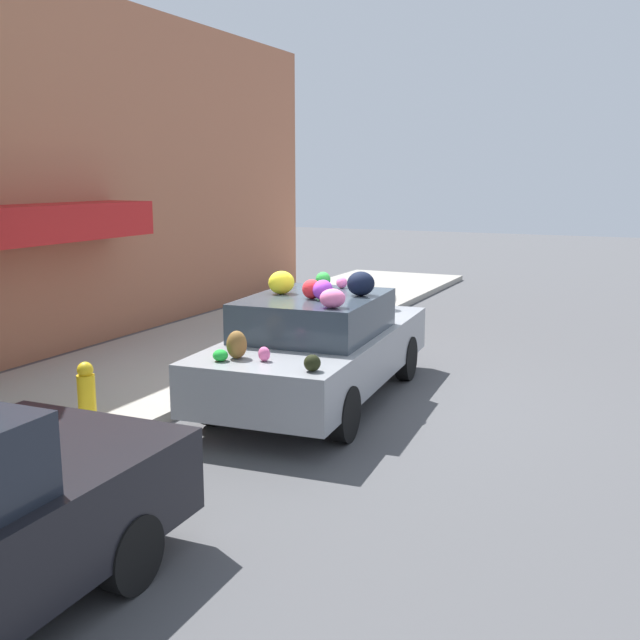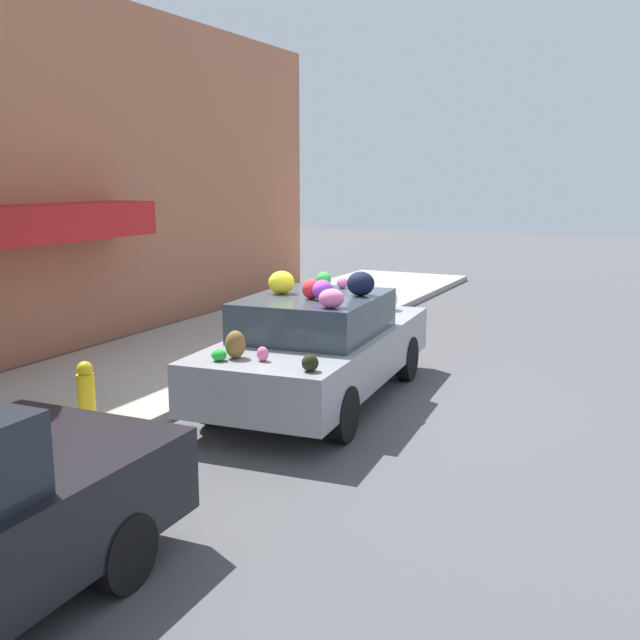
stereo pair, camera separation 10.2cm
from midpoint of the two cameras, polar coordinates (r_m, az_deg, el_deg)
ground_plane at (r=9.84m, az=-0.93°, el=-6.00°), size 60.00×60.00×0.00m
sidewalk_curb at (r=11.23m, az=-13.44°, el=-3.82°), size 24.00×3.20×0.13m
building_facade at (r=12.38m, az=-22.25°, el=10.23°), size 18.00×1.20×5.87m
fire_hydrant at (r=8.83m, az=-17.68°, el=-5.30°), size 0.20×0.20×0.70m
art_car at (r=9.58m, az=-0.31°, el=-1.84°), size 4.50×2.08×1.70m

